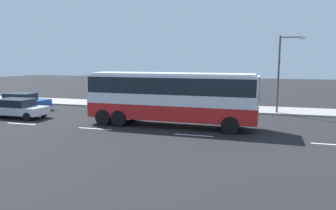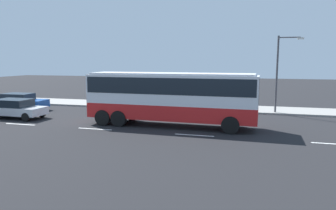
{
  "view_description": "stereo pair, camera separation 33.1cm",
  "coord_description": "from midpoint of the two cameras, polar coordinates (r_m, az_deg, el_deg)",
  "views": [
    {
      "loc": [
        6.38,
        -20.85,
        4.51
      ],
      "look_at": [
        0.65,
        -0.89,
        1.53
      ],
      "focal_mm": 33.59,
      "sensor_mm": 36.0,
      "label": 1
    },
    {
      "loc": [
        6.06,
        -20.94,
        4.51
      ],
      "look_at": [
        0.65,
        -0.89,
        1.53
      ],
      "focal_mm": 33.59,
      "sensor_mm": 36.0,
      "label": 2
    }
  ],
  "objects": [
    {
      "name": "lane_centreline",
      "position": [
        21.03,
        -11.81,
        -4.38
      ],
      "size": [
        28.34,
        0.16,
        0.01
      ],
      "color": "white",
      "rests_on": "ground_plane"
    },
    {
      "name": "car_blue_saloon",
      "position": [
        31.4,
        -25.47,
        0.6
      ],
      "size": [
        4.67,
        1.97,
        1.53
      ],
      "rotation": [
        0.0,
        0.0,
        0.02
      ],
      "color": "#194799",
      "rests_on": "ground_plane"
    },
    {
      "name": "car_silver_hatch",
      "position": [
        27.29,
        -26.32,
        -0.52
      ],
      "size": [
        4.72,
        2.08,
        1.5
      ],
      "rotation": [
        0.0,
        0.0,
        -0.02
      ],
      "color": "silver",
      "rests_on": "ground_plane"
    },
    {
      "name": "coach_bus",
      "position": [
        21.32,
        0.03,
        2.09
      ],
      "size": [
        11.59,
        2.92,
        3.65
      ],
      "rotation": [
        0.0,
        0.0,
        -0.03
      ],
      "color": "red",
      "rests_on": "ground_plane"
    },
    {
      "name": "sidewalk_curb",
      "position": [
        30.01,
        2.98,
        -0.34
      ],
      "size": [
        80.0,
        4.0,
        0.15
      ],
      "primitive_type": "cube",
      "color": "gray",
      "rests_on": "ground_plane"
    },
    {
      "name": "pedestrian_at_crossing",
      "position": [
        30.72,
        -0.17,
        1.65
      ],
      "size": [
        0.32,
        0.32,
        1.53
      ],
      "rotation": [
        0.0,
        0.0,
        3.78
      ],
      "color": "black",
      "rests_on": "sidewalk_curb"
    },
    {
      "name": "pedestrian_near_curb",
      "position": [
        28.71,
        4.13,
        1.36
      ],
      "size": [
        0.32,
        0.32,
        1.68
      ],
      "rotation": [
        0.0,
        0.0,
        4.19
      ],
      "color": "#38334C",
      "rests_on": "sidewalk_curb"
    },
    {
      "name": "street_lamp",
      "position": [
        27.67,
        19.36,
        6.35
      ],
      "size": [
        2.01,
        0.24,
        6.34
      ],
      "color": "#47474C",
      "rests_on": "sidewalk_curb"
    },
    {
      "name": "ground_plane",
      "position": [
        22.26,
        -1.44,
        -3.52
      ],
      "size": [
        120.0,
        120.0,
        0.0
      ],
      "primitive_type": "plane",
      "color": "black"
    }
  ]
}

